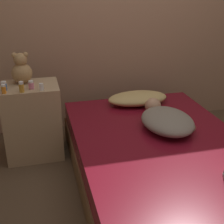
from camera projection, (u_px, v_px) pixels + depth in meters
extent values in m
plane|color=brown|center=(159.00, 182.00, 2.66)|extent=(12.00, 12.00, 0.00)
cube|color=tan|center=(120.00, 9.00, 3.31)|extent=(8.00, 0.06, 2.60)
cube|color=brown|center=(160.00, 171.00, 2.62)|extent=(1.37, 2.07, 0.22)
cube|color=maroon|center=(162.00, 150.00, 2.53)|extent=(1.34, 2.03, 0.18)
cube|color=tan|center=(33.00, 121.00, 2.96)|extent=(0.52, 0.43, 0.71)
ellipsoid|color=tan|center=(138.00, 98.00, 3.20)|extent=(0.62, 0.34, 0.12)
ellipsoid|color=gray|center=(167.00, 121.00, 2.67)|extent=(0.43, 0.56, 0.15)
sphere|color=tan|center=(153.00, 106.00, 2.97)|extent=(0.15, 0.15, 0.15)
cylinder|color=tan|center=(186.00, 122.00, 2.75)|extent=(0.06, 0.25, 0.06)
sphere|color=tan|center=(22.00, 73.00, 2.85)|extent=(0.19, 0.19, 0.19)
sphere|color=tan|center=(20.00, 60.00, 2.80)|extent=(0.12, 0.12, 0.12)
sphere|color=tan|center=(14.00, 55.00, 2.77)|extent=(0.05, 0.05, 0.05)
sphere|color=tan|center=(25.00, 55.00, 2.79)|extent=(0.05, 0.05, 0.05)
cylinder|color=#3866B2|center=(4.00, 87.00, 2.68)|extent=(0.05, 0.05, 0.06)
cylinder|color=white|center=(3.00, 83.00, 2.66)|extent=(0.04, 0.04, 0.02)
cylinder|color=orange|center=(4.00, 90.00, 2.61)|extent=(0.04, 0.04, 0.06)
cylinder|color=white|center=(3.00, 85.00, 2.60)|extent=(0.03, 0.03, 0.02)
cylinder|color=gold|center=(22.00, 88.00, 2.64)|extent=(0.04, 0.04, 0.07)
cylinder|color=white|center=(21.00, 83.00, 2.62)|extent=(0.04, 0.04, 0.02)
cylinder|color=pink|center=(31.00, 86.00, 2.72)|extent=(0.05, 0.05, 0.06)
cylinder|color=white|center=(31.00, 82.00, 2.71)|extent=(0.04, 0.04, 0.02)
cylinder|color=white|center=(41.00, 88.00, 2.69)|extent=(0.04, 0.04, 0.05)
cylinder|color=white|center=(41.00, 84.00, 2.67)|extent=(0.04, 0.04, 0.01)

